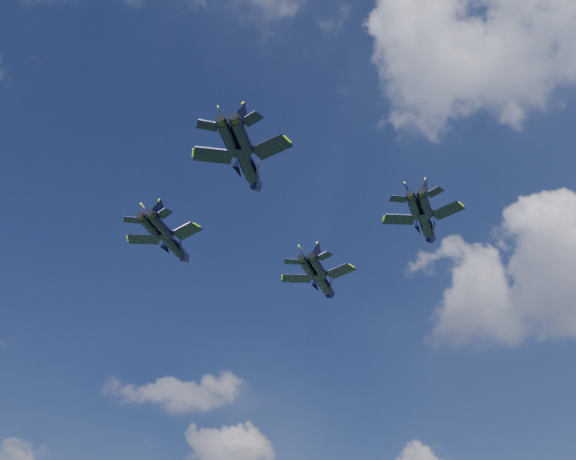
{
  "coord_description": "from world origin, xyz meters",
  "views": [
    {
      "loc": [
        54.7,
        -65.33,
        3.51
      ],
      "look_at": [
        -0.69,
        1.82,
        60.02
      ],
      "focal_mm": 45.0,
      "sensor_mm": 36.0,
      "label": 1
    }
  ],
  "objects_px": {
    "jet_left": "(172,243)",
    "jet_slot": "(247,164)",
    "jet_lead": "(323,282)",
    "jet_right": "(426,223)"
  },
  "relations": [
    {
      "from": "jet_lead",
      "to": "jet_left",
      "type": "bearing_deg",
      "value": -134.57
    },
    {
      "from": "jet_left",
      "to": "jet_slot",
      "type": "relative_size",
      "value": 0.94
    },
    {
      "from": "jet_lead",
      "to": "jet_slot",
      "type": "distance_m",
      "value": 32.57
    },
    {
      "from": "jet_lead",
      "to": "jet_right",
      "type": "height_order",
      "value": "jet_lead"
    },
    {
      "from": "jet_left",
      "to": "jet_slot",
      "type": "distance_m",
      "value": 22.72
    },
    {
      "from": "jet_right",
      "to": "jet_slot",
      "type": "bearing_deg",
      "value": -137.28
    },
    {
      "from": "jet_slot",
      "to": "jet_lead",
      "type": "bearing_deg",
      "value": 82.71
    },
    {
      "from": "jet_lead",
      "to": "jet_right",
      "type": "distance_m",
      "value": 24.13
    },
    {
      "from": "jet_lead",
      "to": "jet_left",
      "type": "height_order",
      "value": "jet_left"
    },
    {
      "from": "jet_right",
      "to": "jet_slot",
      "type": "distance_m",
      "value": 26.77
    }
  ]
}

